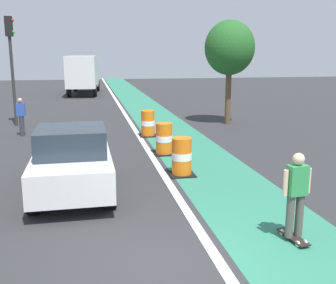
{
  "coord_description": "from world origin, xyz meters",
  "views": [
    {
      "loc": [
        -1.15,
        -6.07,
        3.44
      ],
      "look_at": [
        0.91,
        4.4,
        1.1
      ],
      "focal_mm": 43.43,
      "sensor_mm": 36.0,
      "label": 1
    }
  ],
  "objects_px": {
    "traffic_barrel_mid": "(164,139)",
    "street_tree_sidewalk": "(230,48)",
    "delivery_truck_down_block": "(83,72)",
    "traffic_light_corner": "(11,52)",
    "traffic_barrel_back": "(148,124)",
    "parked_sedan_nearest": "(72,161)",
    "traffic_barrel_front": "(182,157)",
    "pedestrian_crossing": "(21,116)",
    "skateboarder_on_lane": "(296,194)"
  },
  "relations": [
    {
      "from": "traffic_barrel_back",
      "to": "traffic_light_corner",
      "type": "bearing_deg",
      "value": 147.93
    },
    {
      "from": "pedestrian_crossing",
      "to": "delivery_truck_down_block",
      "type": "bearing_deg",
      "value": 82.06
    },
    {
      "from": "traffic_barrel_front",
      "to": "pedestrian_crossing",
      "type": "bearing_deg",
      "value": 128.08
    },
    {
      "from": "traffic_barrel_front",
      "to": "pedestrian_crossing",
      "type": "relative_size",
      "value": 0.68
    },
    {
      "from": "parked_sedan_nearest",
      "to": "pedestrian_crossing",
      "type": "relative_size",
      "value": 2.56
    },
    {
      "from": "traffic_barrel_mid",
      "to": "street_tree_sidewalk",
      "type": "relative_size",
      "value": 0.22
    },
    {
      "from": "traffic_light_corner",
      "to": "pedestrian_crossing",
      "type": "relative_size",
      "value": 3.17
    },
    {
      "from": "delivery_truck_down_block",
      "to": "skateboarder_on_lane",
      "type": "bearing_deg",
      "value": -82.26
    },
    {
      "from": "delivery_truck_down_block",
      "to": "traffic_barrel_back",
      "type": "bearing_deg",
      "value": -81.81
    },
    {
      "from": "traffic_light_corner",
      "to": "traffic_barrel_mid",
      "type": "bearing_deg",
      "value": -49.22
    },
    {
      "from": "traffic_barrel_back",
      "to": "street_tree_sidewalk",
      "type": "distance_m",
      "value": 5.81
    },
    {
      "from": "traffic_barrel_front",
      "to": "traffic_barrel_mid",
      "type": "distance_m",
      "value": 2.53
    },
    {
      "from": "traffic_barrel_front",
      "to": "delivery_truck_down_block",
      "type": "relative_size",
      "value": 0.14
    },
    {
      "from": "delivery_truck_down_block",
      "to": "traffic_light_corner",
      "type": "height_order",
      "value": "traffic_light_corner"
    },
    {
      "from": "parked_sedan_nearest",
      "to": "traffic_barrel_mid",
      "type": "height_order",
      "value": "parked_sedan_nearest"
    },
    {
      "from": "skateboarder_on_lane",
      "to": "traffic_barrel_front",
      "type": "bearing_deg",
      "value": 103.91
    },
    {
      "from": "delivery_truck_down_block",
      "to": "traffic_light_corner",
      "type": "distance_m",
      "value": 15.73
    },
    {
      "from": "pedestrian_crossing",
      "to": "parked_sedan_nearest",
      "type": "bearing_deg",
      "value": -73.22
    },
    {
      "from": "traffic_barrel_mid",
      "to": "street_tree_sidewalk",
      "type": "xyz_separation_m",
      "value": [
        4.24,
        5.52,
        3.14
      ]
    },
    {
      "from": "traffic_barrel_mid",
      "to": "parked_sedan_nearest",
      "type": "bearing_deg",
      "value": -130.37
    },
    {
      "from": "traffic_barrel_mid",
      "to": "traffic_barrel_back",
      "type": "distance_m",
      "value": 3.23
    },
    {
      "from": "delivery_truck_down_block",
      "to": "traffic_light_corner",
      "type": "relative_size",
      "value": 1.52
    },
    {
      "from": "parked_sedan_nearest",
      "to": "pedestrian_crossing",
      "type": "height_order",
      "value": "parked_sedan_nearest"
    },
    {
      "from": "parked_sedan_nearest",
      "to": "delivery_truck_down_block",
      "type": "distance_m",
      "value": 25.75
    },
    {
      "from": "delivery_truck_down_block",
      "to": "street_tree_sidewalk",
      "type": "bearing_deg",
      "value": -67.1
    },
    {
      "from": "traffic_barrel_front",
      "to": "traffic_barrel_back",
      "type": "relative_size",
      "value": 1.0
    },
    {
      "from": "parked_sedan_nearest",
      "to": "traffic_light_corner",
      "type": "height_order",
      "value": "traffic_light_corner"
    },
    {
      "from": "skateboarder_on_lane",
      "to": "parked_sedan_nearest",
      "type": "distance_m",
      "value": 5.43
    },
    {
      "from": "delivery_truck_down_block",
      "to": "traffic_light_corner",
      "type": "xyz_separation_m",
      "value": [
        -3.14,
        -15.32,
        1.65
      ]
    },
    {
      "from": "traffic_barrel_front",
      "to": "delivery_truck_down_block",
      "type": "xyz_separation_m",
      "value": [
        -2.86,
        24.77,
        1.31
      ]
    },
    {
      "from": "skateboarder_on_lane",
      "to": "traffic_light_corner",
      "type": "distance_m",
      "value": 15.86
    },
    {
      "from": "traffic_barrel_front",
      "to": "street_tree_sidewalk",
      "type": "distance_m",
      "value": 9.61
    },
    {
      "from": "parked_sedan_nearest",
      "to": "traffic_light_corner",
      "type": "bearing_deg",
      "value": 106.05
    },
    {
      "from": "parked_sedan_nearest",
      "to": "traffic_barrel_back",
      "type": "bearing_deg",
      "value": 66.82
    },
    {
      "from": "street_tree_sidewalk",
      "to": "traffic_barrel_mid",
      "type": "bearing_deg",
      "value": -127.51
    },
    {
      "from": "skateboarder_on_lane",
      "to": "traffic_barrel_front",
      "type": "distance_m",
      "value": 4.64
    },
    {
      "from": "traffic_barrel_mid",
      "to": "pedestrian_crossing",
      "type": "bearing_deg",
      "value": 141.0
    },
    {
      "from": "skateboarder_on_lane",
      "to": "traffic_barrel_back",
      "type": "relative_size",
      "value": 1.55
    },
    {
      "from": "traffic_barrel_mid",
      "to": "traffic_light_corner",
      "type": "xyz_separation_m",
      "value": [
        -5.96,
        6.91,
        2.97
      ]
    },
    {
      "from": "traffic_light_corner",
      "to": "skateboarder_on_lane",
      "type": "bearing_deg",
      "value": -62.95
    },
    {
      "from": "traffic_barrel_front",
      "to": "pedestrian_crossing",
      "type": "height_order",
      "value": "pedestrian_crossing"
    },
    {
      "from": "traffic_barrel_front",
      "to": "delivery_truck_down_block",
      "type": "height_order",
      "value": "delivery_truck_down_block"
    },
    {
      "from": "traffic_barrel_front",
      "to": "traffic_barrel_back",
      "type": "bearing_deg",
      "value": 91.29
    },
    {
      "from": "traffic_light_corner",
      "to": "street_tree_sidewalk",
      "type": "height_order",
      "value": "traffic_light_corner"
    },
    {
      "from": "traffic_barrel_back",
      "to": "traffic_light_corner",
      "type": "height_order",
      "value": "traffic_light_corner"
    },
    {
      "from": "skateboarder_on_lane",
      "to": "parked_sedan_nearest",
      "type": "height_order",
      "value": "parked_sedan_nearest"
    },
    {
      "from": "traffic_barrel_back",
      "to": "street_tree_sidewalk",
      "type": "relative_size",
      "value": 0.22
    },
    {
      "from": "skateboarder_on_lane",
      "to": "delivery_truck_down_block",
      "type": "height_order",
      "value": "delivery_truck_down_block"
    },
    {
      "from": "traffic_barrel_mid",
      "to": "delivery_truck_down_block",
      "type": "bearing_deg",
      "value": 97.24
    },
    {
      "from": "skateboarder_on_lane",
      "to": "traffic_light_corner",
      "type": "relative_size",
      "value": 0.33
    }
  ]
}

